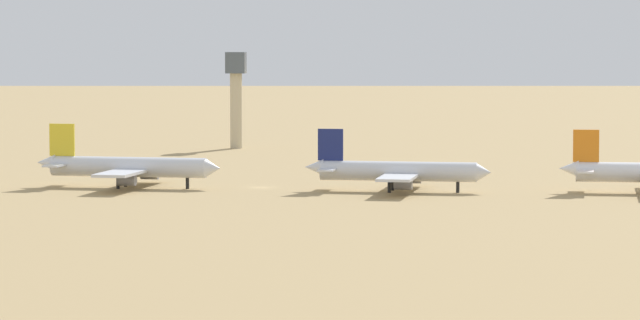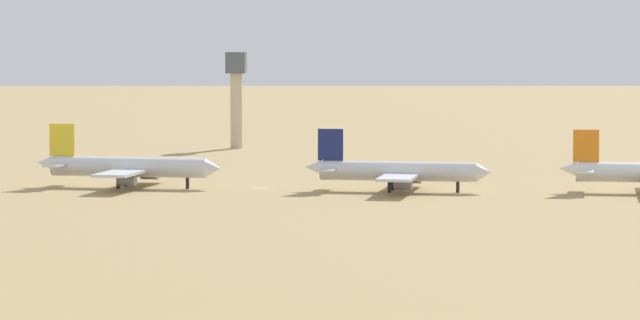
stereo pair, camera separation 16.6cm
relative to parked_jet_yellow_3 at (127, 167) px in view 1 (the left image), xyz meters
name	(u,v)px [view 1 (the left image)]	position (x,y,z in m)	size (l,w,h in m)	color
ground	(261,187)	(26.67, 2.42, -4.16)	(4000.00, 4000.00, 0.00)	tan
ridge_west	(378,13)	(7.72, 1191.69, 42.90)	(267.59, 185.28, 94.11)	slate
parked_jet_yellow_3	(127,167)	(0.00, 0.00, 0.00)	(38.37, 32.57, 12.68)	silver
parked_jet_navy_4	(396,171)	(53.90, -4.88, -0.17)	(36.80, 31.14, 12.15)	silver
control_tower	(236,90)	(7.98, 118.74, 11.35)	(5.20, 5.20, 25.70)	#C6B793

